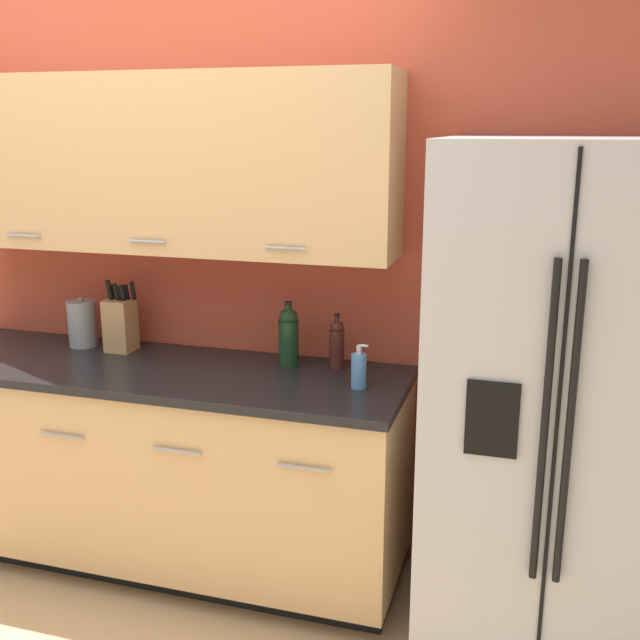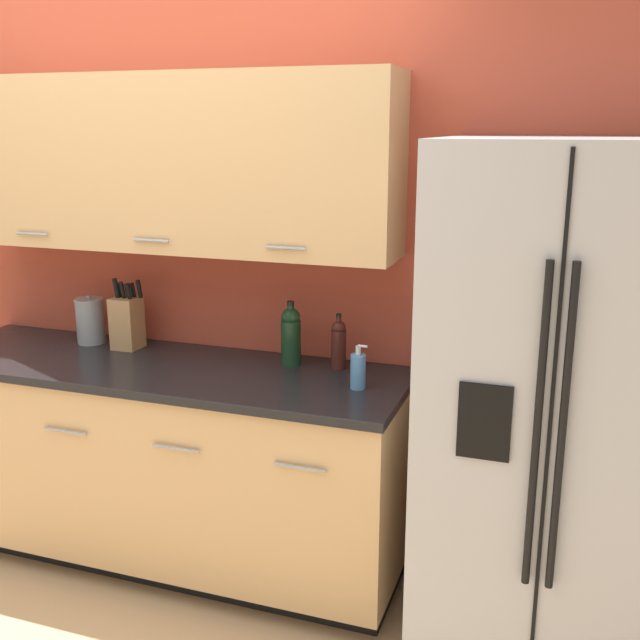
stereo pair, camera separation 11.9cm
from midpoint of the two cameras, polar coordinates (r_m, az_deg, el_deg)
wall_back at (r=3.39m, az=-10.14°, el=6.37°), size 10.00×0.39×2.60m
counter_unit at (r=3.37m, az=-10.68°, el=-10.54°), size 2.11×0.64×0.91m
refrigerator at (r=2.73m, az=18.53°, el=-6.76°), size 0.84×0.79×1.84m
knife_block at (r=3.42m, az=-13.53°, el=-0.09°), size 0.13×0.12×0.32m
wine_bottle at (r=3.09m, az=-1.13°, el=-1.15°), size 0.08×0.08×0.27m
soap_dispenser at (r=2.84m, az=4.13°, el=-3.89°), size 0.06×0.06×0.17m
oil_bottle at (r=3.06m, az=2.55°, el=-1.80°), size 0.06×0.06×0.23m
steel_canister at (r=3.56m, az=-16.18°, el=-0.04°), size 0.13×0.13×0.22m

